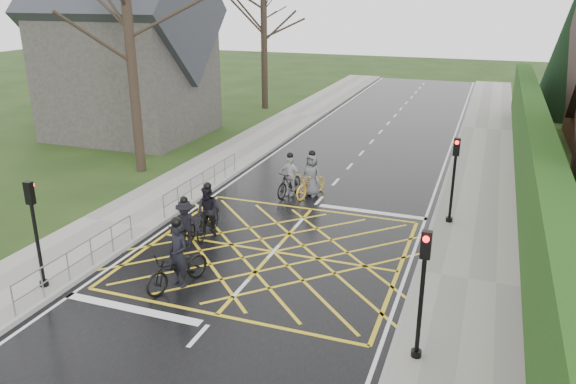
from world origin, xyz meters
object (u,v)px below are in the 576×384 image
Objects in this scene: cyclist_back at (208,216)px; cyclist_mid at (185,229)px; cyclist_rear at (178,265)px; cyclist_front at (290,180)px; cyclist_lead at (311,180)px.

cyclist_mid is at bearing -108.15° from cyclist_back.
cyclist_rear is 1.17× the size of cyclist_back.
cyclist_back is (-0.86, 3.46, 0.04)m from cyclist_rear.
cyclist_back is 4.91m from cyclist_front.
cyclist_back is 5.41m from cyclist_lead.
cyclist_mid is 0.90× the size of cyclist_lead.
cyclist_back is 1.16m from cyclist_mid.
cyclist_lead is (0.85, 0.24, -0.00)m from cyclist_front.
cyclist_front is at bearing 107.34° from cyclist_rear.
cyclist_rear is at bearing -72.00° from cyclist_mid.
cyclist_rear is at bearing -81.06° from cyclist_front.
cyclist_rear is 1.21× the size of cyclist_mid.
cyclist_back is 1.04× the size of cyclist_front.
cyclist_rear is 3.56m from cyclist_back.
cyclist_back is 0.93× the size of cyclist_lead.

